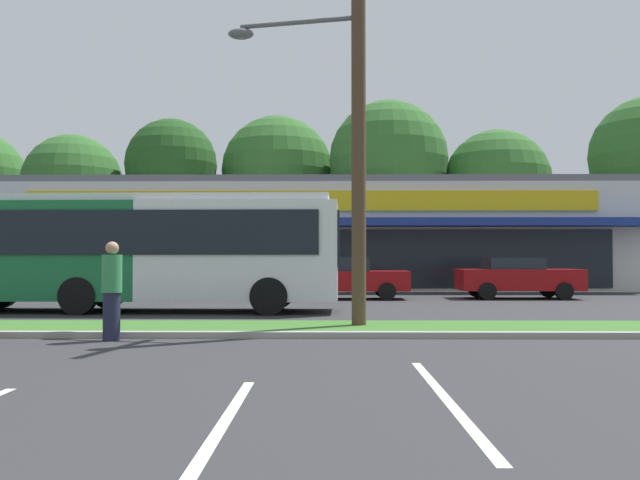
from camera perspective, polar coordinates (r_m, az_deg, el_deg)
name	(u,v)px	position (r m, az deg, el deg)	size (l,w,h in m)	color
grass_median	(182,328)	(14.24, -11.59, -7.32)	(56.00, 2.20, 0.12)	#386B28
curb_lip	(168,335)	(13.06, -12.74, -7.83)	(56.00, 0.24, 0.12)	#99968C
parking_stripe_2	(216,434)	(5.96, -8.78, -15.97)	(0.12, 4.80, 0.01)	silver
parking_stripe_3	(445,398)	(7.47, 10.59, -13.02)	(0.12, 4.80, 0.01)	silver
storefront_building	(313,237)	(35.38, -0.59, 0.26)	(31.87, 12.35, 5.27)	beige
tree_left	(73,184)	(47.14, -20.24, 4.49)	(6.43, 6.43, 9.64)	#473323
tree_mid_left	(171,165)	(45.28, -12.49, 6.23)	(5.96, 5.96, 10.64)	#473323
tree_mid	(277,172)	(46.61, -3.64, 5.79)	(7.66, 7.66, 11.32)	#473323
tree_mid_right	(389,160)	(44.14, 5.83, 6.76)	(7.69, 7.69, 11.76)	#473323
tree_right	(497,183)	(45.25, 14.77, 4.66)	(6.95, 6.95, 9.86)	#473323
utility_pole	(351,97)	(14.40, 2.66, 12.05)	(3.14, 2.37, 9.09)	#4C3826
city_bus	(126,249)	(19.78, -16.11, -0.73)	(12.09, 2.89, 3.25)	#196638
car_0	(346,278)	(24.88, 2.21, -3.20)	(4.49, 1.87, 1.55)	maroon
car_2	(518,277)	(26.19, 16.40, -3.05)	(4.45, 1.98, 1.52)	maroon
pedestrian_near_bench	(112,291)	(12.84, -17.23, -4.12)	(0.36, 0.36, 1.80)	#1E2338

